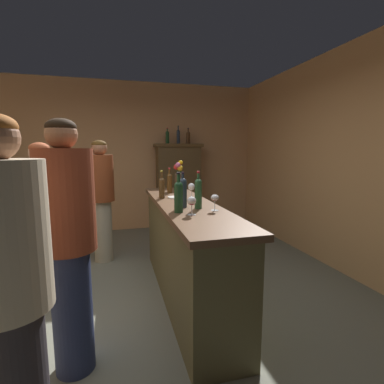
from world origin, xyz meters
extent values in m
plane|color=slate|center=(0.00, 0.00, 0.00)|extent=(7.66, 7.66, 0.00)
cube|color=tan|center=(0.00, 3.01, 1.40)|extent=(5.31, 0.12, 2.80)
cube|color=tan|center=(2.65, 0.00, 1.40)|extent=(0.12, 6.01, 2.80)
cube|color=brown|center=(0.55, 0.10, 0.48)|extent=(0.48, 2.33, 0.96)
cube|color=brown|center=(0.55, 0.10, 0.98)|extent=(0.55, 2.43, 0.05)
cube|color=brown|center=(1.04, 2.71, 0.83)|extent=(0.81, 0.36, 1.66)
cube|color=brown|center=(1.04, 2.71, 1.63)|extent=(0.89, 0.42, 0.06)
cylinder|color=#193E21|center=(0.38, -0.32, 1.12)|extent=(0.08, 0.08, 0.23)
sphere|color=#193E21|center=(0.38, -0.32, 1.24)|extent=(0.08, 0.08, 0.08)
cylinder|color=#193E21|center=(0.38, -0.32, 1.28)|extent=(0.03, 0.03, 0.10)
cylinder|color=black|center=(0.38, -0.32, 1.34)|extent=(0.03, 0.03, 0.02)
cylinder|color=#254E2C|center=(0.59, -0.21, 1.13)|extent=(0.07, 0.07, 0.24)
sphere|color=#254E2C|center=(0.59, -0.21, 1.25)|extent=(0.07, 0.07, 0.07)
cylinder|color=#254E2C|center=(0.59, -0.21, 1.29)|extent=(0.02, 0.02, 0.08)
cylinder|color=#A91620|center=(0.59, -0.21, 1.34)|extent=(0.03, 0.03, 0.02)
cylinder|color=#483118|center=(0.36, 0.43, 1.11)|extent=(0.06, 0.06, 0.19)
sphere|color=#483118|center=(0.36, 0.43, 1.20)|extent=(0.06, 0.06, 0.06)
cylinder|color=#483118|center=(0.36, 0.43, 1.25)|extent=(0.03, 0.03, 0.10)
cylinder|color=gold|center=(0.36, 0.43, 1.31)|extent=(0.03, 0.03, 0.02)
cylinder|color=#222E3B|center=(0.47, -0.12, 1.13)|extent=(0.07, 0.07, 0.23)
sphere|color=#222E3B|center=(0.47, -0.12, 1.24)|extent=(0.07, 0.07, 0.07)
cylinder|color=#222E3B|center=(0.47, -0.12, 1.28)|extent=(0.03, 0.03, 0.08)
cylinder|color=black|center=(0.47, -0.12, 1.33)|extent=(0.03, 0.03, 0.02)
cylinder|color=#4B3013|center=(0.52, 0.81, 1.11)|extent=(0.06, 0.06, 0.20)
sphere|color=#4B3013|center=(0.52, 0.81, 1.21)|extent=(0.06, 0.06, 0.06)
cylinder|color=#4B3013|center=(0.52, 0.81, 1.26)|extent=(0.03, 0.03, 0.09)
cylinder|color=#B32627|center=(0.52, 0.81, 1.31)|extent=(0.03, 0.03, 0.02)
cylinder|color=white|center=(0.47, -0.44, 1.01)|extent=(0.07, 0.07, 0.00)
cylinder|color=white|center=(0.47, -0.44, 1.05)|extent=(0.01, 0.01, 0.08)
ellipsoid|color=white|center=(0.47, -0.44, 1.13)|extent=(0.07, 0.07, 0.07)
ellipsoid|color=maroon|center=(0.47, -0.44, 1.11)|extent=(0.06, 0.06, 0.03)
cylinder|color=white|center=(0.70, -0.33, 1.01)|extent=(0.07, 0.07, 0.00)
cylinder|color=white|center=(0.70, -0.33, 1.05)|extent=(0.01, 0.01, 0.08)
ellipsoid|color=white|center=(0.70, -0.33, 1.12)|extent=(0.07, 0.07, 0.06)
ellipsoid|color=maroon|center=(0.70, -0.33, 1.11)|extent=(0.06, 0.06, 0.02)
cylinder|color=white|center=(0.67, 0.34, 1.01)|extent=(0.07, 0.07, 0.00)
cylinder|color=white|center=(0.67, 0.34, 1.06)|extent=(0.01, 0.01, 0.09)
ellipsoid|color=white|center=(0.67, 0.34, 1.14)|extent=(0.07, 0.07, 0.08)
cylinder|color=#463323|center=(0.71, 1.14, 1.11)|extent=(0.12, 0.12, 0.21)
cylinder|color=#38602D|center=(0.74, 1.14, 1.22)|extent=(0.01, 0.01, 0.17)
sphere|color=#C63B35|center=(0.74, 1.14, 1.30)|extent=(0.04, 0.04, 0.04)
cylinder|color=#38602D|center=(0.74, 1.17, 1.25)|extent=(0.01, 0.01, 0.23)
sphere|color=yellow|center=(0.74, 1.17, 1.37)|extent=(0.06, 0.06, 0.06)
cylinder|color=#38602D|center=(0.69, 1.19, 1.22)|extent=(0.01, 0.01, 0.18)
sphere|color=orange|center=(0.69, 1.19, 1.31)|extent=(0.04, 0.04, 0.04)
cylinder|color=#38602D|center=(0.68, 1.15, 1.22)|extent=(0.01, 0.01, 0.17)
sphere|color=red|center=(0.68, 1.15, 1.31)|extent=(0.08, 0.08, 0.08)
cylinder|color=#38602D|center=(0.69, 1.11, 1.23)|extent=(0.01, 0.01, 0.20)
sphere|color=#C65581|center=(0.69, 1.11, 1.34)|extent=(0.07, 0.07, 0.07)
cylinder|color=#38602D|center=(0.72, 1.11, 1.22)|extent=(0.01, 0.01, 0.16)
sphere|color=gold|center=(0.72, 1.11, 1.30)|extent=(0.08, 0.08, 0.08)
cylinder|color=white|center=(0.51, 0.43, 1.01)|extent=(0.18, 0.18, 0.01)
cylinder|color=#1A3C1F|center=(0.84, 2.71, 1.76)|extent=(0.07, 0.07, 0.20)
sphere|color=#1A3C1F|center=(0.84, 2.71, 1.86)|extent=(0.07, 0.07, 0.07)
cylinder|color=#1A3C1F|center=(0.84, 2.71, 1.89)|extent=(0.02, 0.02, 0.08)
cylinder|color=#AE2726|center=(0.84, 2.71, 1.94)|extent=(0.03, 0.03, 0.02)
cylinder|color=#212C3C|center=(1.05, 2.71, 1.77)|extent=(0.06, 0.06, 0.23)
sphere|color=#212C3C|center=(1.05, 2.71, 1.88)|extent=(0.06, 0.06, 0.06)
cylinder|color=#212C3C|center=(1.05, 2.71, 1.93)|extent=(0.02, 0.02, 0.09)
cylinder|color=black|center=(1.05, 2.71, 1.98)|extent=(0.02, 0.02, 0.02)
cylinder|color=#482B16|center=(1.24, 2.71, 1.75)|extent=(0.07, 0.07, 0.20)
sphere|color=#482B16|center=(1.24, 2.71, 1.85)|extent=(0.07, 0.07, 0.07)
cylinder|color=#482B16|center=(1.24, 2.71, 1.89)|extent=(0.03, 0.03, 0.08)
cylinder|color=black|center=(1.24, 2.71, 1.94)|extent=(0.03, 0.03, 0.02)
cylinder|color=navy|center=(-0.44, -0.67, 0.44)|extent=(0.27, 0.27, 0.87)
cylinder|color=maroon|center=(-0.44, -0.67, 1.21)|extent=(0.37, 0.37, 0.67)
sphere|color=#966647|center=(-0.44, -0.67, 1.63)|extent=(0.20, 0.20, 0.20)
ellipsoid|color=black|center=(-0.44, -0.67, 1.68)|extent=(0.19, 0.19, 0.11)
cylinder|color=#372A27|center=(-0.85, 0.52, 0.41)|extent=(0.24, 0.24, 0.82)
cylinder|color=gray|center=(-0.85, 0.52, 1.12)|extent=(0.33, 0.33, 0.60)
sphere|color=#D4A88F|center=(-0.85, 0.52, 1.51)|extent=(0.20, 0.20, 0.20)
ellipsoid|color=#9D4828|center=(-0.85, 0.52, 1.56)|extent=(0.19, 0.19, 0.11)
cylinder|color=#BCA98B|center=(-0.60, -1.31, 1.17)|extent=(0.37, 0.37, 0.65)
cylinder|color=#ABA389|center=(-0.32, 1.38, 0.42)|extent=(0.25, 0.25, 0.85)
cylinder|color=brown|center=(-0.32, 1.38, 1.16)|extent=(0.35, 0.35, 0.63)
sphere|color=#8E5C40|center=(-0.32, 1.38, 1.56)|extent=(0.20, 0.20, 0.20)
ellipsoid|color=#4D3414|center=(-0.32, 1.38, 1.61)|extent=(0.19, 0.19, 0.11)
camera|label=1|loc=(-0.13, -2.65, 1.53)|focal=26.80mm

